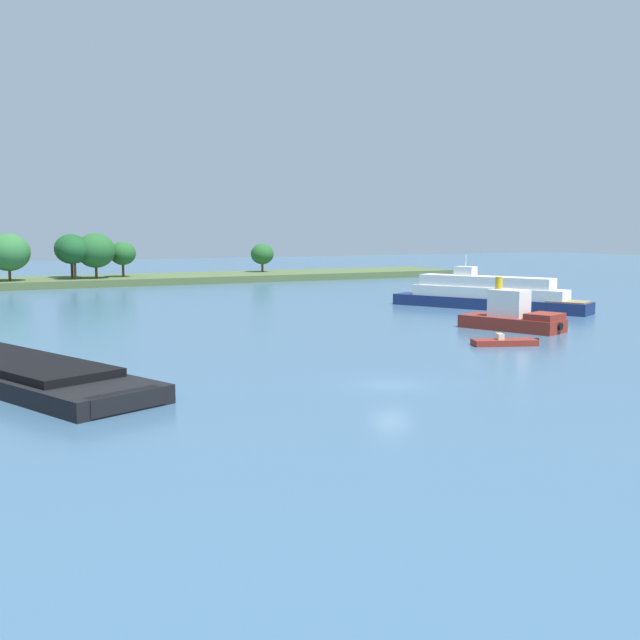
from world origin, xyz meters
The scene contains 5 objects.
ground_plane centered at (0.00, 0.00, 0.00)m, with size 400.00×400.00×0.00m, color #3D607F.
treeline_island centered at (7.09, 95.24, 2.80)m, with size 98.64×16.79×9.12m.
tugboat centered at (23.99, 17.02, 1.29)m, with size 7.00×10.38×5.05m.
small_motorboat centered at (16.91, 9.69, 0.27)m, with size 5.64×3.43×1.00m.
white_riverboat centered at (33.99, 33.46, 1.72)m, with size 14.86×23.25×6.46m.
Camera 1 is at (-24.49, -39.88, 9.69)m, focal length 42.71 mm.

